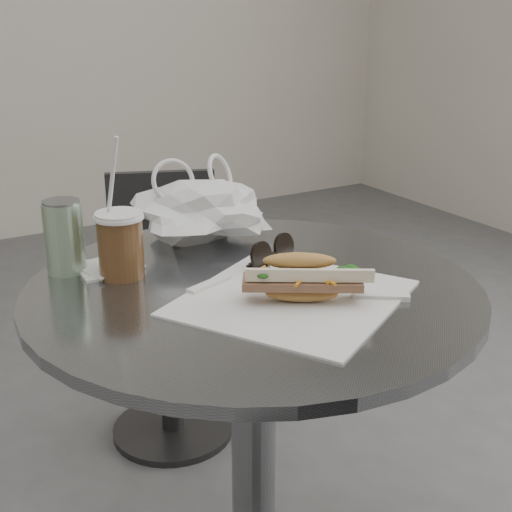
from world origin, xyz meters
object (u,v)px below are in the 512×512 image
banh_mi (301,279)px  sunglasses (272,253)px  chair_far (168,323)px  cafe_table (253,427)px  iced_coffee (120,243)px  drink_can (64,237)px

banh_mi → sunglasses: (0.05, 0.17, -0.02)m
sunglasses → chair_far: bearing=64.5°
cafe_table → iced_coffee: 0.40m
chair_far → banh_mi: banh_mi is taller
chair_far → drink_can: bearing=73.8°
iced_coffee → chair_far: bearing=61.0°
chair_far → sunglasses: (-0.08, -0.68, 0.43)m
iced_coffee → banh_mi: bearing=-51.1°
banh_mi → iced_coffee: 0.32m
cafe_table → chair_far: size_ratio=1.04×
cafe_table → drink_can: bearing=138.4°
sunglasses → drink_can: (-0.33, 0.15, 0.04)m
cafe_table → drink_can: drink_can is taller
chair_far → iced_coffee: size_ratio=3.01×
cafe_table → banh_mi: size_ratio=3.20×
cafe_table → drink_can: (-0.25, 0.22, 0.34)m
iced_coffee → drink_can: 0.10m
cafe_table → banh_mi: 0.33m
sunglasses → banh_mi: bearing=-125.6°
banh_mi → drink_can: 0.42m
chair_far → drink_can: (-0.41, -0.53, 0.47)m
sunglasses → drink_can: size_ratio=0.90×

